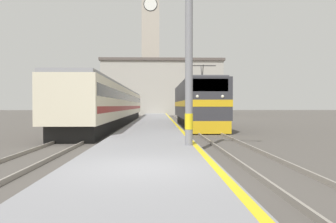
{
  "coord_description": "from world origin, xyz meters",
  "views": [
    {
      "loc": [
        0.43,
        -7.91,
        1.88
      ],
      "look_at": [
        1.48,
        28.28,
        1.22
      ],
      "focal_mm": 35.0,
      "sensor_mm": 36.0,
      "label": 1
    }
  ],
  "objects": [
    {
      "name": "rail_track_near",
      "position": [
        3.68,
        25.0,
        0.03
      ],
      "size": [
        2.83,
        140.0,
        0.16
      ],
      "color": "#514C47",
      "rests_on": "ground"
    },
    {
      "name": "ground_plane",
      "position": [
        0.0,
        30.0,
        0.0
      ],
      "size": [
        200.0,
        200.0,
        0.0
      ],
      "primitive_type": "plane",
      "color": "#514C47"
    },
    {
      "name": "passenger_train",
      "position": [
        -3.94,
        25.96,
        1.97
      ],
      "size": [
        2.92,
        37.18,
        3.63
      ],
      "color": "black",
      "rests_on": "ground"
    },
    {
      "name": "platform",
      "position": [
        0.0,
        25.0,
        0.19
      ],
      "size": [
        3.95,
        140.0,
        0.38
      ],
      "color": "gray",
      "rests_on": "ground"
    },
    {
      "name": "locomotive_train",
      "position": [
        3.68,
        20.1,
        1.99
      ],
      "size": [
        2.92,
        15.13,
        4.88
      ],
      "color": "black",
      "rests_on": "ground"
    },
    {
      "name": "clock_tower",
      "position": [
        -1.33,
        66.09,
        15.99
      ],
      "size": [
        4.87,
        4.87,
        30.29
      ],
      "color": "#ADA393",
      "rests_on": "ground"
    },
    {
      "name": "rail_track_far",
      "position": [
        -3.94,
        25.0,
        0.03
      ],
      "size": [
        2.83,
        140.0,
        0.16
      ],
      "color": "#514C47",
      "rests_on": "ground"
    },
    {
      "name": "catenary_mast",
      "position": [
        1.65,
        4.42,
        3.85
      ],
      "size": [
        2.4,
        0.31,
        7.07
      ],
      "color": "gray",
      "rests_on": "platform"
    },
    {
      "name": "station_building",
      "position": [
        1.13,
        57.95,
        5.48
      ],
      "size": [
        23.85,
        8.83,
        10.91
      ],
      "color": "#A8A399",
      "rests_on": "ground"
    }
  ]
}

